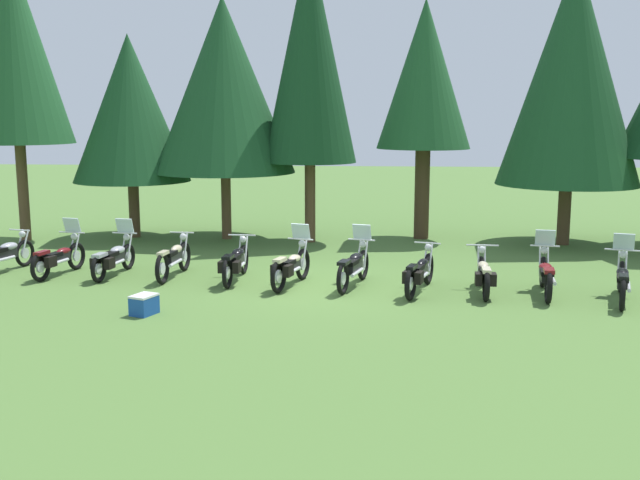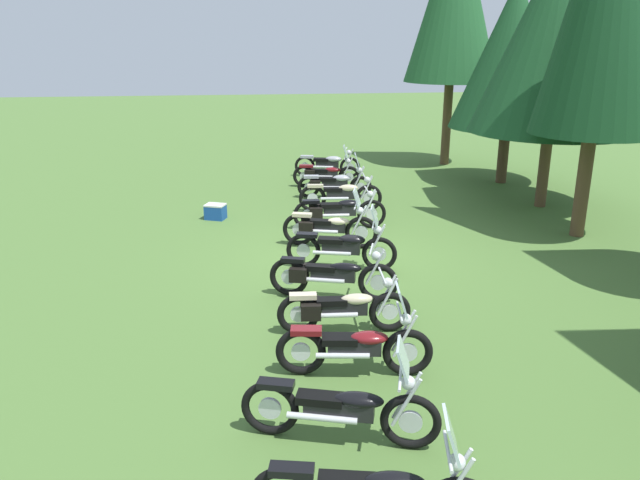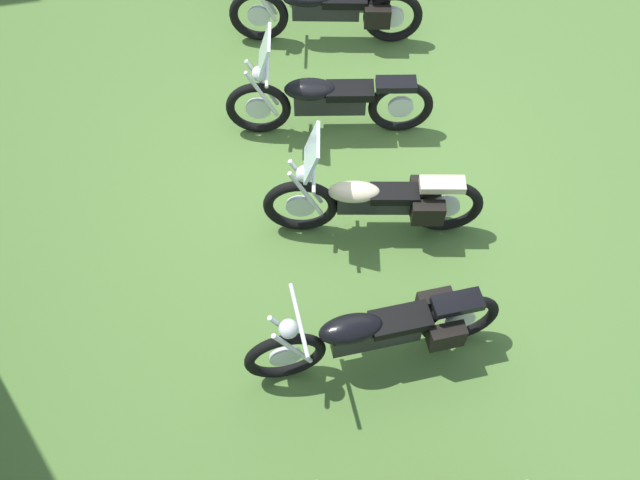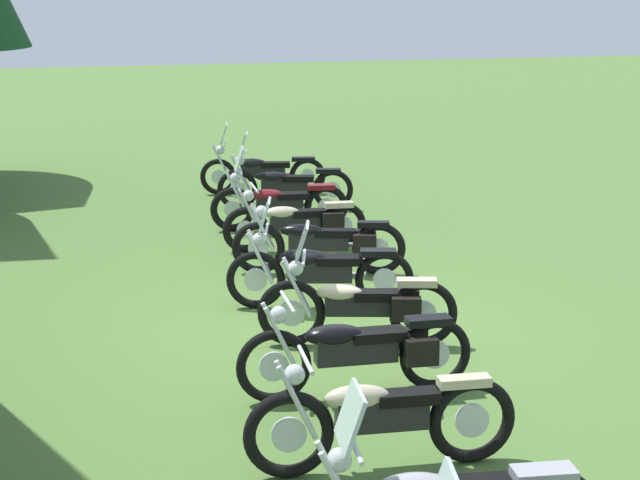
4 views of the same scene
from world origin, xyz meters
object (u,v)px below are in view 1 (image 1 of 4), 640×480
at_px(motorcycle_8, 484,275).
at_px(motorcycle_9, 546,274).
at_px(motorcycle_0, 4,254).
at_px(motorcycle_1, 58,258).
at_px(pine_tree_1, 130,109).
at_px(pine_tree_3, 310,52).
at_px(picnic_cooler, 144,305).
at_px(pine_tree_2, 224,86).
at_px(motorcycle_6, 354,266).
at_px(motorcycle_3, 174,258).
at_px(pine_tree_5, 572,72).
at_px(pine_tree_4, 425,76).
at_px(motorcycle_5, 291,266).
at_px(motorcycle_4, 236,262).
at_px(motorcycle_10, 622,280).
at_px(motorcycle_2, 113,258).
at_px(pine_tree_0, 13,45).
at_px(motorcycle_7, 420,273).

bearing_deg(motorcycle_8, motorcycle_9, -86.85).
bearing_deg(motorcycle_0, motorcycle_1, -86.35).
relative_size(motorcycle_9, pine_tree_1, 0.35).
bearing_deg(pine_tree_3, motorcycle_0, -144.86).
bearing_deg(picnic_cooler, pine_tree_2, 91.06).
bearing_deg(motorcycle_1, motorcycle_6, -83.10).
distance_m(motorcycle_3, pine_tree_5, 12.84).
bearing_deg(pine_tree_4, motorcycle_3, -135.45).
relative_size(motorcycle_3, pine_tree_2, 0.31).
distance_m(motorcycle_5, pine_tree_2, 8.31).
distance_m(motorcycle_9, pine_tree_1, 13.99).
relative_size(motorcycle_4, motorcycle_9, 1.05).
bearing_deg(motorcycle_10, picnic_cooler, 117.07).
bearing_deg(motorcycle_9, pine_tree_4, 25.15).
bearing_deg(pine_tree_4, motorcycle_6, -105.66).
distance_m(motorcycle_0, motorcycle_8, 11.84).
bearing_deg(motorcycle_6, pine_tree_5, -30.23).
relative_size(motorcycle_2, motorcycle_4, 0.95).
height_order(motorcycle_1, motorcycle_8, motorcycle_1).
height_order(motorcycle_4, pine_tree_0, pine_tree_0).
bearing_deg(motorcycle_0, pine_tree_1, -1.30).
xyz_separation_m(motorcycle_4, motorcycle_5, (1.37, -0.43, 0.00)).
bearing_deg(motorcycle_4, motorcycle_2, 86.78).
distance_m(motorcycle_2, motorcycle_6, 5.98).
distance_m(motorcycle_2, picnic_cooler, 3.92).
bearing_deg(picnic_cooler, pine_tree_5, 40.76).
distance_m(motorcycle_6, picnic_cooler, 4.95).
relative_size(motorcycle_10, pine_tree_3, 0.26).
relative_size(motorcycle_3, motorcycle_5, 1.07).
xyz_separation_m(motorcycle_6, motorcycle_9, (4.25, -0.49, -0.03)).
height_order(motorcycle_4, picnic_cooler, motorcycle_4).
distance_m(motorcycle_8, pine_tree_1, 12.91).
xyz_separation_m(pine_tree_1, pine_tree_3, (5.75, -0.46, 1.66)).
distance_m(pine_tree_2, picnic_cooler, 10.27).
bearing_deg(motorcycle_4, motorcycle_8, -95.11).
height_order(motorcycle_2, motorcycle_6, motorcycle_6).
bearing_deg(pine_tree_4, pine_tree_3, -165.78).
relative_size(pine_tree_0, pine_tree_1, 1.40).
height_order(motorcycle_7, picnic_cooler, motorcycle_7).
height_order(motorcycle_6, pine_tree_4, pine_tree_4).
height_order(motorcycle_0, pine_tree_1, pine_tree_1).
height_order(motorcycle_4, pine_tree_3, pine_tree_3).
height_order(motorcycle_4, motorcycle_5, motorcycle_5).
distance_m(motorcycle_6, pine_tree_1, 10.44).
bearing_deg(motorcycle_3, pine_tree_2, 3.27).
distance_m(motorcycle_1, pine_tree_4, 12.13).
height_order(motorcycle_3, pine_tree_2, pine_tree_2).
distance_m(motorcycle_5, pine_tree_3, 8.11).
xyz_separation_m(motorcycle_3, pine_tree_1, (-2.89, 5.84, 3.64)).
height_order(motorcycle_3, pine_tree_1, pine_tree_1).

